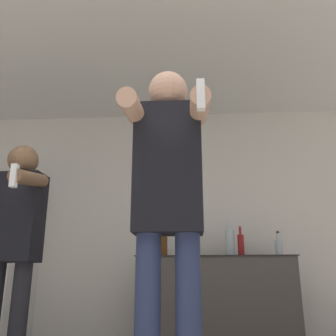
# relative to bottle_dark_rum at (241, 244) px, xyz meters

# --- Properties ---
(wall_back) EXTENTS (7.00, 0.06, 2.55)m
(wall_back) POSITION_rel_bottle_dark_rum_xyz_m (-0.80, 0.39, 0.27)
(wall_back) COLOR silver
(wall_back) RESTS_ON ground_plane
(ceiling_slab) EXTENTS (7.00, 3.63, 0.05)m
(ceiling_slab) POSITION_rel_bottle_dark_rum_xyz_m (-0.80, -1.20, 1.57)
(ceiling_slab) COLOR silver
(ceiling_slab) RESTS_ON wall_back
(counter) EXTENTS (1.46, 0.66, 0.89)m
(counter) POSITION_rel_bottle_dark_rum_xyz_m (-0.26, 0.04, -0.56)
(counter) COLOR #47423D
(counter) RESTS_ON ground_plane
(bottle_dark_rum) EXTENTS (0.06, 0.06, 0.30)m
(bottle_dark_rum) POSITION_rel_bottle_dark_rum_xyz_m (0.00, 0.00, 0.00)
(bottle_dark_rum) COLOR maroon
(bottle_dark_rum) RESTS_ON counter
(bottle_red_label) EXTENTS (0.07, 0.07, 0.29)m
(bottle_red_label) POSITION_rel_bottle_dark_rum_xyz_m (-0.74, -0.00, 0.00)
(bottle_red_label) COLOR #563314
(bottle_red_label) RESTS_ON counter
(bottle_tall_gin) EXTENTS (0.06, 0.06, 0.24)m
(bottle_tall_gin) POSITION_rel_bottle_dark_rum_xyz_m (0.36, 0.00, -0.02)
(bottle_tall_gin) COLOR silver
(bottle_tall_gin) RESTS_ON counter
(bottle_clear_vodka) EXTENTS (0.09, 0.09, 0.33)m
(bottle_clear_vodka) POSITION_rel_bottle_dark_rum_xyz_m (-0.10, 0.00, 0.02)
(bottle_clear_vodka) COLOR silver
(bottle_clear_vodka) RESTS_ON counter
(person_woman_foreground) EXTENTS (0.42, 0.49, 1.77)m
(person_woman_foreground) POSITION_rel_bottle_dark_rum_xyz_m (-0.58, -1.87, 0.05)
(person_woman_foreground) COLOR navy
(person_woman_foreground) RESTS_ON ground_plane
(person_man_side) EXTENTS (0.42, 0.50, 1.59)m
(person_man_side) POSITION_rel_bottle_dark_rum_xyz_m (-1.64, -1.28, -0.04)
(person_man_side) COLOR black
(person_man_side) RESTS_ON ground_plane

